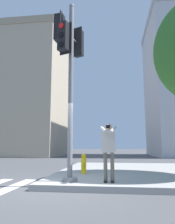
% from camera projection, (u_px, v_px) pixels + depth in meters
% --- Properties ---
extents(ground_plane, '(160.00, 160.00, 0.00)m').
position_uv_depth(ground_plane, '(52.00, 188.00, 6.22)').
color(ground_plane, '#4C4C4F').
extents(sidewalk_corner, '(8.00, 8.00, 0.17)m').
position_uv_depth(sidewalk_corner, '(156.00, 172.00, 9.24)').
color(sidewalk_corner, '#9E9B96').
rests_on(sidewalk_corner, ground_plane).
extents(traffic_signal_pole, '(0.95, 1.19, 5.71)m').
position_uv_depth(traffic_signal_pole, '(69.00, 60.00, 6.99)').
color(traffic_signal_pole, slate).
rests_on(traffic_signal_pole, sidewalk_corner).
extents(person_photographer, '(0.50, 0.53, 1.69)m').
position_uv_depth(person_photographer, '(109.00, 146.00, 6.40)').
color(person_photographer, black).
rests_on(person_photographer, sidewalk_corner).
extents(fire_hydrant, '(0.19, 0.25, 0.74)m').
position_uv_depth(fire_hydrant, '(84.00, 164.00, 8.21)').
color(fire_hydrant, yellow).
rests_on(fire_hydrant, sidewalk_corner).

